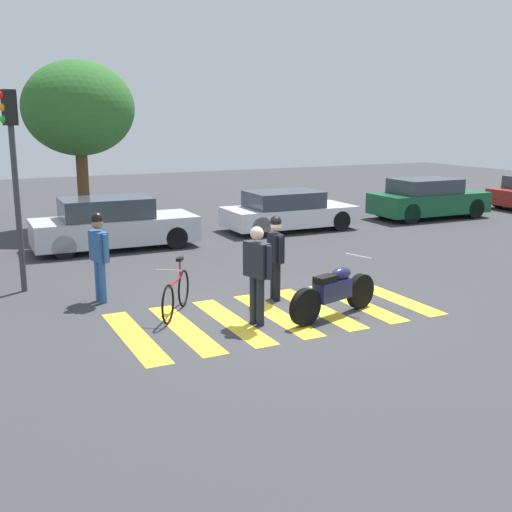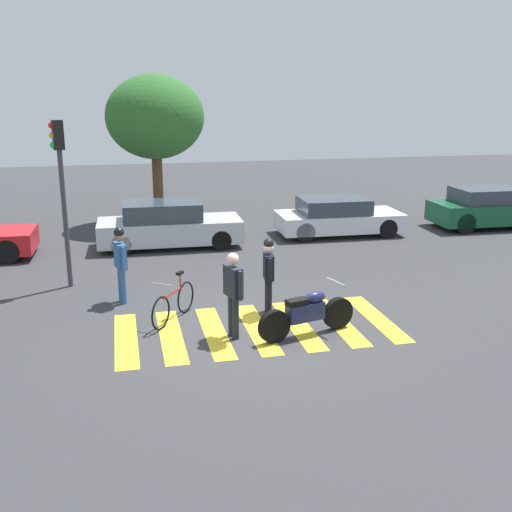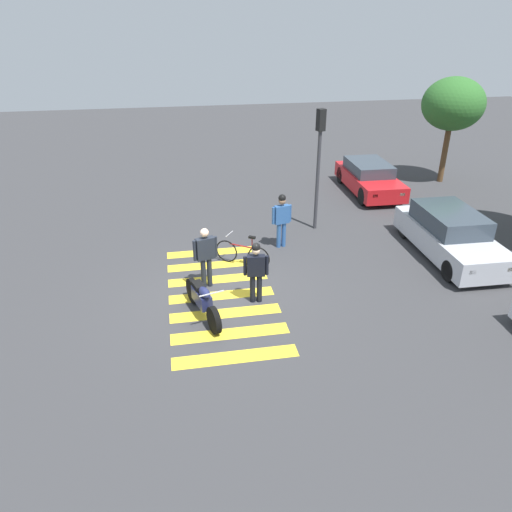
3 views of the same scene
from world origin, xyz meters
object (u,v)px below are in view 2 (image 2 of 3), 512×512
object	(u,v)px
officer_on_foot	(233,289)
car_green_compact	(490,208)
police_motorcycle	(307,314)
traffic_light_pole	(61,177)
pedestrian_bystander	(121,259)
car_white_van	(337,217)
car_silver_sedan	(168,226)
officer_by_motorcycle	(269,271)
leaning_bicycle	(174,303)

from	to	relation	value
officer_on_foot	car_green_compact	xyz separation A→B (m)	(10.96, 7.99, -0.32)
police_motorcycle	traffic_light_pole	world-z (taller)	traffic_light_pole
pedestrian_bystander	car_white_van	size ratio (longest dim) A/B	0.42
car_silver_sedan	traffic_light_pole	distance (m)	4.98
pedestrian_bystander	car_silver_sedan	bearing A→B (deg)	73.42
officer_on_foot	officer_by_motorcycle	distance (m)	1.59
leaning_bicycle	officer_by_motorcycle	size ratio (longest dim) A/B	0.87
officer_by_motorcycle	car_silver_sedan	world-z (taller)	officer_by_motorcycle
car_silver_sedan	leaning_bicycle	bearing A→B (deg)	-93.82
car_silver_sedan	car_white_van	distance (m)	5.83
car_white_van	car_green_compact	size ratio (longest dim) A/B	0.99
police_motorcycle	car_white_van	bearing A→B (deg)	66.06
car_green_compact	officer_by_motorcycle	bearing A→B (deg)	-145.73
police_motorcycle	officer_by_motorcycle	world-z (taller)	officer_by_motorcycle
pedestrian_bystander	car_silver_sedan	size ratio (longest dim) A/B	0.40
officer_on_foot	car_white_van	xyz separation A→B (m)	(5.16, 8.08, -0.41)
pedestrian_bystander	traffic_light_pole	world-z (taller)	traffic_light_pole
pedestrian_bystander	officer_by_motorcycle	bearing A→B (deg)	-23.89
police_motorcycle	officer_by_motorcycle	xyz separation A→B (m)	(-0.45, 1.44, 0.51)
officer_on_foot	pedestrian_bystander	size ratio (longest dim) A/B	0.98
officer_by_motorcycle	pedestrian_bystander	world-z (taller)	pedestrian_bystander
leaning_bicycle	pedestrian_bystander	distance (m)	1.91
officer_by_motorcycle	car_white_van	world-z (taller)	officer_by_motorcycle
police_motorcycle	car_silver_sedan	world-z (taller)	car_silver_sedan
car_green_compact	traffic_light_pole	world-z (taller)	traffic_light_pole
car_silver_sedan	traffic_light_pole	bearing A→B (deg)	-128.47
leaning_bicycle	pedestrian_bystander	bearing A→B (deg)	126.66
officer_by_motorcycle	leaning_bicycle	bearing A→B (deg)	-179.20
officer_by_motorcycle	pedestrian_bystander	xyz separation A→B (m)	(-3.19, 1.41, 0.07)
officer_by_motorcycle	pedestrian_bystander	distance (m)	3.49
pedestrian_bystander	car_silver_sedan	distance (m)	5.29
car_white_van	officer_on_foot	bearing A→B (deg)	-122.57
officer_on_foot	car_green_compact	size ratio (longest dim) A/B	0.41
traffic_light_pole	pedestrian_bystander	bearing A→B (deg)	-49.61
officer_on_foot	car_white_van	distance (m)	9.60
officer_by_motorcycle	car_green_compact	distance (m)	12.03
police_motorcycle	car_silver_sedan	bearing A→B (deg)	105.04
police_motorcycle	traffic_light_pole	size ratio (longest dim) A/B	0.52
officer_on_foot	officer_by_motorcycle	size ratio (longest dim) A/B	1.03
officer_on_foot	car_white_van	bearing A→B (deg)	57.43
officer_on_foot	pedestrian_bystander	world-z (taller)	pedestrian_bystander
leaning_bicycle	pedestrian_bystander	size ratio (longest dim) A/B	0.83
officer_on_foot	traffic_light_pole	distance (m)	5.69
police_motorcycle	traffic_light_pole	bearing A→B (deg)	138.38
leaning_bicycle	car_green_compact	distance (m)	13.84
car_green_compact	traffic_light_pole	size ratio (longest dim) A/B	1.04
police_motorcycle	car_silver_sedan	distance (m)	8.20
police_motorcycle	pedestrian_bystander	bearing A→B (deg)	141.83
police_motorcycle	car_silver_sedan	xyz separation A→B (m)	(-2.13, 7.92, 0.21)
car_white_van	car_green_compact	bearing A→B (deg)	-0.97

